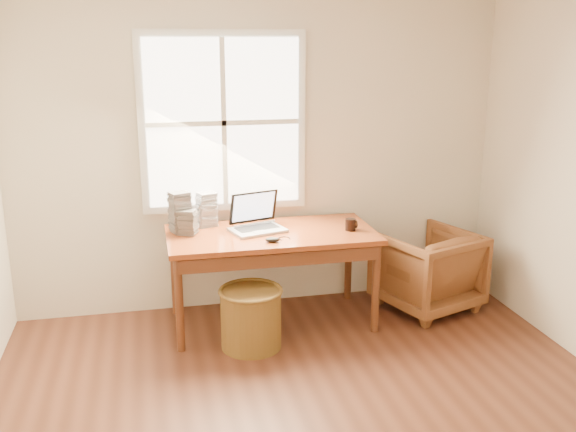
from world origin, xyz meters
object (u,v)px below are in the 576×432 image
at_px(laptop, 257,212).
at_px(coffee_mug, 350,225).
at_px(armchair, 427,270).
at_px(desk, 272,234).
at_px(wicker_stool, 251,319).
at_px(cd_stack_a, 207,209).

bearing_deg(laptop, coffee_mug, -26.51).
relative_size(armchair, coffee_mug, 7.98).
distance_m(desk, laptop, 0.21).
relative_size(wicker_stool, coffee_mug, 4.79).
height_order(laptop, cd_stack_a, laptop).
height_order(wicker_stool, cd_stack_a, cd_stack_a).
bearing_deg(armchair, coffee_mug, -12.66).
relative_size(desk, armchair, 2.18).
bearing_deg(cd_stack_a, laptop, -33.99).
height_order(desk, armchair, desk).
relative_size(wicker_stool, cd_stack_a, 1.63).
bearing_deg(armchair, desk, -19.55).
bearing_deg(desk, wicker_stool, -120.88).
bearing_deg(laptop, wicker_stool, -123.59).
bearing_deg(wicker_stool, armchair, 14.09).
distance_m(desk, cd_stack_a, 0.57).
bearing_deg(wicker_stool, coffee_mug, 19.84).
xyz_separation_m(armchair, cd_stack_a, (-1.78, 0.28, 0.55)).
height_order(desk, coffee_mug, coffee_mug).
relative_size(laptop, cd_stack_a, 1.62).
bearing_deg(cd_stack_a, desk, -31.38).
bearing_deg(coffee_mug, desk, -173.86).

